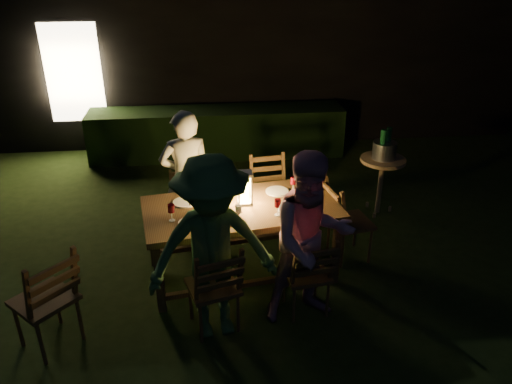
{
  "coord_description": "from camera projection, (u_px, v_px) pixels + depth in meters",
  "views": [
    {
      "loc": [
        -0.7,
        -4.24,
        3.21
      ],
      "look_at": [
        -0.19,
        0.52,
        0.85
      ],
      "focal_mm": 35.0,
      "sensor_mm": 36.0,
      "label": 1
    }
  ],
  "objects": [
    {
      "name": "garden_envelope",
      "position": [
        235.0,
        37.0,
        10.06
      ],
      "size": [
        40.0,
        40.0,
        3.2
      ],
      "color": "black",
      "rests_on": "ground"
    },
    {
      "name": "dining_table",
      "position": [
        241.0,
        213.0,
        5.14
      ],
      "size": [
        2.11,
        1.28,
        0.83
      ],
      "rotation": [
        0.0,
        0.0,
        0.16
      ],
      "color": "#4A3018",
      "rests_on": "ground"
    },
    {
      "name": "chair_near_left",
      "position": [
        214.0,
        301.0,
        4.57
      ],
      "size": [
        0.55,
        0.57,
        0.97
      ],
      "rotation": [
        0.0,
        0.0,
        0.29
      ],
      "color": "#4A3018",
      "rests_on": "ground"
    },
    {
      "name": "chair_near_right",
      "position": [
        306.0,
        287.0,
        4.79
      ],
      "size": [
        0.47,
        0.5,
        0.92
      ],
      "rotation": [
        0.0,
        0.0,
        0.15
      ],
      "color": "#4A3018",
      "rests_on": "ground"
    },
    {
      "name": "chair_far_left",
      "position": [
        190.0,
        222.0,
        5.91
      ],
      "size": [
        0.44,
        0.47,
        0.91
      ],
      "rotation": [
        0.0,
        0.0,
        3.21
      ],
      "color": "#4A3018",
      "rests_on": "ground"
    },
    {
      "name": "chair_far_right",
      "position": [
        271.0,
        210.0,
        6.13
      ],
      "size": [
        0.5,
        0.53,
        1.0
      ],
      "rotation": [
        0.0,
        0.0,
        3.26
      ],
      "color": "#4A3018",
      "rests_on": "ground"
    },
    {
      "name": "chair_end",
      "position": [
        348.0,
        234.0,
        5.62
      ],
      "size": [
        0.55,
        0.52,
        0.99
      ],
      "rotation": [
        0.0,
        0.0,
        -1.38
      ],
      "color": "#4A3018",
      "rests_on": "ground"
    },
    {
      "name": "chair_spare",
      "position": [
        49.0,
        316.0,
        4.36
      ],
      "size": [
        0.68,
        0.68,
        1.04
      ],
      "rotation": [
        0.0,
        0.0,
        0.81
      ],
      "color": "#4A3018",
      "rests_on": "ground"
    },
    {
      "name": "person_house_side",
      "position": [
        187.0,
        179.0,
        5.71
      ],
      "size": [
        0.65,
        0.48,
        1.64
      ],
      "primitive_type": "imported",
      "rotation": [
        0.0,
        0.0,
        3.3
      ],
      "color": "beige",
      "rests_on": "ground"
    },
    {
      "name": "person_opp_right",
      "position": [
        311.0,
        240.0,
        4.49
      ],
      "size": [
        0.91,
        0.76,
        1.68
      ],
      "primitive_type": "imported",
      "rotation": [
        0.0,
        0.0,
        0.16
      ],
      "color": "#B37B96",
      "rests_on": "ground"
    },
    {
      "name": "person_opp_left",
      "position": [
        213.0,
        250.0,
        4.27
      ],
      "size": [
        1.22,
        0.82,
        1.75
      ],
      "primitive_type": "imported",
      "rotation": [
        0.0,
        0.0,
        0.16
      ],
      "color": "#356231",
      "rests_on": "ground"
    },
    {
      "name": "lantern",
      "position": [
        245.0,
        190.0,
        5.09
      ],
      "size": [
        0.16,
        0.16,
        0.35
      ],
      "color": "white",
      "rests_on": "dining_table"
    },
    {
      "name": "plate_far_left",
      "position": [
        185.0,
        202.0,
        5.16
      ],
      "size": [
        0.25,
        0.25,
        0.01
      ],
      "primitive_type": "cylinder",
      "color": "white",
      "rests_on": "dining_table"
    },
    {
      "name": "plate_near_left",
      "position": [
        191.0,
        223.0,
        4.78
      ],
      "size": [
        0.25,
        0.25,
        0.01
      ],
      "primitive_type": "cylinder",
      "color": "white",
      "rests_on": "dining_table"
    },
    {
      "name": "plate_far_right",
      "position": [
        277.0,
        191.0,
        5.4
      ],
      "size": [
        0.25,
        0.25,
        0.01
      ],
      "primitive_type": "cylinder",
      "color": "white",
      "rests_on": "dining_table"
    },
    {
      "name": "plate_near_right",
      "position": [
        290.0,
        210.0,
        5.02
      ],
      "size": [
        0.25,
        0.25,
        0.01
      ],
      "primitive_type": "cylinder",
      "color": "white",
      "rests_on": "dining_table"
    },
    {
      "name": "wineglass_a",
      "position": [
        207.0,
        190.0,
        5.24
      ],
      "size": [
        0.06,
        0.06,
        0.18
      ],
      "primitive_type": null,
      "color": "#59070F",
      "rests_on": "dining_table"
    },
    {
      "name": "wineglass_b",
      "position": [
        171.0,
        213.0,
        4.79
      ],
      "size": [
        0.06,
        0.06,
        0.18
      ],
      "primitive_type": null,
      "color": "#59070F",
      "rests_on": "dining_table"
    },
    {
      "name": "wineglass_c",
      "position": [
        278.0,
        207.0,
        4.89
      ],
      "size": [
        0.06,
        0.06,
        0.18
      ],
      "primitive_type": null,
      "color": "#59070F",
      "rests_on": "dining_table"
    },
    {
      "name": "wineglass_d",
      "position": [
        293.0,
        184.0,
        5.37
      ],
      "size": [
        0.06,
        0.06,
        0.18
      ],
      "primitive_type": null,
      "color": "#59070F",
      "rests_on": "dining_table"
    },
    {
      "name": "wineglass_e",
      "position": [
        238.0,
        213.0,
        4.78
      ],
      "size": [
        0.06,
        0.06,
        0.18
      ],
      "primitive_type": null,
      "color": "silver",
      "rests_on": "dining_table"
    },
    {
      "name": "bottle_table",
      "position": [
        217.0,
        197.0,
        4.98
      ],
      "size": [
        0.07,
        0.07,
        0.28
      ],
      "primitive_type": "cylinder",
      "color": "#0F471E",
      "rests_on": "dining_table"
    },
    {
      "name": "napkin_left",
      "position": [
        234.0,
        222.0,
        4.79
      ],
      "size": [
        0.18,
        0.14,
        0.01
      ],
      "primitive_type": "cube",
      "color": "red",
      "rests_on": "dining_table"
    },
    {
      "name": "napkin_right",
      "position": [
        302.0,
        212.0,
        4.97
      ],
      "size": [
        0.18,
        0.14,
        0.01
      ],
      "primitive_type": "cube",
      "color": "red",
      "rests_on": "dining_table"
    },
    {
      "name": "phone",
      "position": [
        185.0,
        228.0,
        4.7
      ],
      "size": [
        0.14,
        0.07,
        0.01
      ],
      "primitive_type": "cube",
      "color": "black",
      "rests_on": "dining_table"
    },
    {
      "name": "side_table",
      "position": [
        383.0,
        165.0,
        6.42
      ],
      "size": [
        0.58,
        0.58,
        0.78
      ],
      "color": "olive",
      "rests_on": "ground"
    },
    {
      "name": "ice_bucket",
      "position": [
        384.0,
        150.0,
        6.33
      ],
      "size": [
        0.3,
        0.3,
        0.22
      ],
      "primitive_type": "cylinder",
      "color": "#A5A8AD",
      "rests_on": "side_table"
    },
    {
      "name": "bottle_bucket_a",
      "position": [
        382.0,
        148.0,
        6.27
      ],
      "size": [
        0.07,
        0.07,
        0.32
      ],
      "primitive_type": "cylinder",
      "color": "#0F471E",
      "rests_on": "side_table"
    },
    {
      "name": "bottle_bucket_b",
      "position": [
        388.0,
        145.0,
        6.35
      ],
      "size": [
        0.07,
        0.07,
        0.32
      ],
      "primitive_type": "cylinder",
      "color": "#0F471E",
      "rests_on": "side_table"
    }
  ]
}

